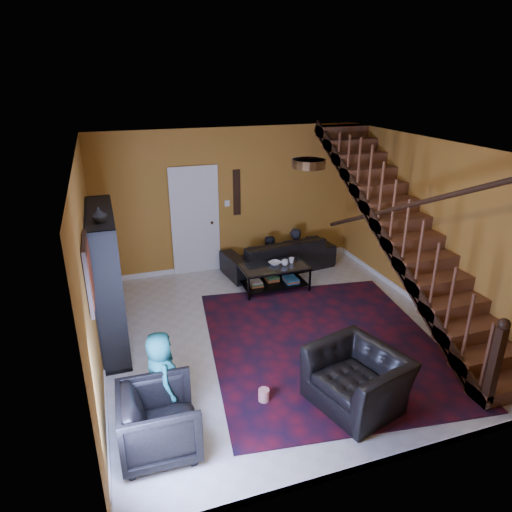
{
  "coord_description": "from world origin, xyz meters",
  "views": [
    {
      "loc": [
        -2.31,
        -5.67,
        3.73
      ],
      "look_at": [
        -0.24,
        0.4,
        1.15
      ],
      "focal_mm": 32.0,
      "sensor_mm": 36.0,
      "label": 1
    }
  ],
  "objects": [
    {
      "name": "wall_hanging",
      "position": [
        0.15,
        2.73,
        1.55
      ],
      "size": [
        0.14,
        0.03,
        0.9
      ],
      "primitive_type": "cube",
      "color": "black",
      "rests_on": "room"
    },
    {
      "name": "rug",
      "position": [
        0.5,
        -0.51,
        0.01
      ],
      "size": [
        3.72,
        4.13,
        0.02
      ],
      "primitive_type": "cube",
      "rotation": [
        0.0,
        0.0,
        -0.13
      ],
      "color": "#490D18",
      "rests_on": "floor"
    },
    {
      "name": "armchair_left",
      "position": [
        -2.05,
        -1.8,
        0.37
      ],
      "size": [
        0.84,
        0.82,
        0.74
      ],
      "primitive_type": "imported",
      "rotation": [
        0.0,
        0.0,
        1.54
      ],
      "color": "black",
      "rests_on": "floor"
    },
    {
      "name": "staircase",
      "position": [
        2.12,
        -0.0,
        1.4
      ],
      "size": [
        0.95,
        5.02,
        3.18
      ],
      "color": "brown",
      "rests_on": "floor"
    },
    {
      "name": "floor",
      "position": [
        0.0,
        0.0,
        0.0
      ],
      "size": [
        5.5,
        5.5,
        0.0
      ],
      "primitive_type": "plane",
      "color": "beige",
      "rests_on": "ground"
    },
    {
      "name": "person_adult_b",
      "position": [
        0.68,
        2.35,
        0.13
      ],
      "size": [
        0.59,
        0.47,
        1.16
      ],
      "primitive_type": "imported",
      "rotation": [
        0.0,
        0.0,
        3.2
      ],
      "color": "black",
      "rests_on": "sofa"
    },
    {
      "name": "popcorn_bucket",
      "position": [
        -0.77,
        -1.44,
        0.1
      ],
      "size": [
        0.16,
        0.16,
        0.15
      ],
      "primitive_type": "cylinder",
      "rotation": [
        0.0,
        0.0,
        0.25
      ],
      "color": "red",
      "rests_on": "rug"
    },
    {
      "name": "room",
      "position": [
        -1.33,
        1.33,
        0.05
      ],
      "size": [
        5.5,
        5.5,
        5.5
      ],
      "color": "#AF6A26",
      "rests_on": "ground"
    },
    {
      "name": "vase",
      "position": [
        -2.41,
        0.1,
        2.1
      ],
      "size": [
        0.18,
        0.18,
        0.19
      ],
      "primitive_type": "imported",
      "color": "#999999",
      "rests_on": "bookshelf"
    },
    {
      "name": "ceiling_fixture",
      "position": [
        0.0,
        -0.8,
        2.74
      ],
      "size": [
        0.4,
        0.4,
        0.1
      ],
      "primitive_type": "cylinder",
      "color": "#3F2814",
      "rests_on": "room"
    },
    {
      "name": "bookshelf",
      "position": [
        -2.4,
        0.6,
        0.96
      ],
      "size": [
        0.35,
        1.8,
        2.0
      ],
      "color": "black",
      "rests_on": "floor"
    },
    {
      "name": "framed_picture",
      "position": [
        -2.57,
        -0.9,
        1.75
      ],
      "size": [
        0.04,
        0.74,
        0.74
      ],
      "primitive_type": "cube",
      "color": "maroon",
      "rests_on": "room"
    },
    {
      "name": "person_adult_a",
      "position": [
        1.24,
        2.35,
        0.18
      ],
      "size": [
        0.47,
        0.32,
        1.27
      ],
      "primitive_type": "imported",
      "rotation": [
        0.0,
        0.0,
        3.18
      ],
      "color": "black",
      "rests_on": "sofa"
    },
    {
      "name": "door",
      "position": [
        -0.7,
        2.73,
        1.02
      ],
      "size": [
        0.82,
        0.05,
        2.05
      ],
      "primitive_type": "cube",
      "color": "silver",
      "rests_on": "floor"
    },
    {
      "name": "coffee_table",
      "position": [
        0.46,
        1.46,
        0.27
      ],
      "size": [
        1.23,
        0.73,
        0.47
      ],
      "rotation": [
        0.0,
        0.0,
        0.01
      ],
      "color": "black",
      "rests_on": "floor"
    },
    {
      "name": "armchair_right",
      "position": [
        0.28,
        -1.81,
        0.34
      ],
      "size": [
        1.18,
        1.27,
        0.69
      ],
      "primitive_type": "imported",
      "rotation": [
        0.0,
        0.0,
        -1.29
      ],
      "color": "black",
      "rests_on": "floor"
    },
    {
      "name": "bowl",
      "position": [
        0.5,
        1.49,
        0.49
      ],
      "size": [
        0.3,
        0.3,
        0.05
      ],
      "primitive_type": "imported",
      "rotation": [
        0.0,
        0.0,
        0.42
      ],
      "color": "#999999",
      "rests_on": "coffee_table"
    },
    {
      "name": "cup_b",
      "position": [
        0.81,
        1.47,
        0.52
      ],
      "size": [
        0.11,
        0.11,
        0.1
      ],
      "primitive_type": "imported",
      "rotation": [
        0.0,
        0.0,
        -0.01
      ],
      "color": "#999999",
      "rests_on": "coffee_table"
    },
    {
      "name": "sofa",
      "position": [
        0.88,
        2.3,
        0.33
      ],
      "size": [
        2.33,
        1.15,
        0.65
      ],
      "primitive_type": "imported",
      "rotation": [
        0.0,
        0.0,
        3.27
      ],
      "color": "black",
      "rests_on": "floor"
    },
    {
      "name": "cup_a",
      "position": [
        0.66,
        1.41,
        0.52
      ],
      "size": [
        0.16,
        0.16,
        0.1
      ],
      "primitive_type": "imported",
      "rotation": [
        0.0,
        0.0,
        -0.31
      ],
      "color": "#999999",
      "rests_on": "coffee_table"
    },
    {
      "name": "person_child",
      "position": [
        -1.95,
        -1.28,
        0.55
      ],
      "size": [
        0.42,
        0.58,
        1.09
      ],
      "primitive_type": "imported",
      "rotation": [
        0.0,
        0.0,
        1.71
      ],
      "color": "#1A6560",
      "rests_on": "armchair_left"
    }
  ]
}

